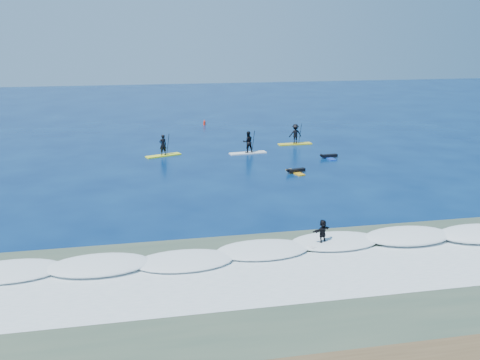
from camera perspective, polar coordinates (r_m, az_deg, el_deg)
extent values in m
plane|color=#031843|center=(37.03, 3.25, -1.31)|extent=(160.00, 160.00, 0.00)
cube|color=#374B3A|center=(24.66, 11.60, -10.59)|extent=(90.00, 13.00, 0.01)
cube|color=white|center=(28.04, 8.44, -7.13)|extent=(40.00, 6.00, 0.30)
cube|color=silver|center=(25.49, 10.73, -9.65)|extent=(34.00, 5.00, 0.02)
cube|color=#FCFF1B|center=(48.18, -8.18, 2.61)|extent=(3.26, 1.88, 0.11)
imported|color=black|center=(47.98, -8.22, 3.74)|extent=(0.78, 0.65, 1.83)
cylinder|color=black|center=(48.18, -7.70, 3.73)|extent=(0.31, 0.70, 2.14)
cube|color=black|center=(48.40, -7.66, 2.56)|extent=(0.13, 0.03, 0.32)
cube|color=white|center=(48.69, 0.84, 2.91)|extent=(3.46, 1.22, 0.11)
imported|color=black|center=(48.47, 0.84, 4.10)|extent=(1.02, 0.84, 1.95)
cylinder|color=black|center=(48.65, 1.41, 4.05)|extent=(0.14, 0.78, 2.27)
cube|color=black|center=(48.87, 1.40, 2.82)|extent=(0.14, 0.03, 0.34)
cube|color=yellow|center=(52.93, 5.88, 3.86)|extent=(3.37, 0.97, 0.11)
imported|color=black|center=(52.73, 5.91, 4.94)|extent=(1.27, 0.76, 1.92)
cylinder|color=black|center=(52.91, 6.42, 4.89)|extent=(0.08, 0.77, 2.24)
cube|color=black|center=(53.12, 6.39, 3.77)|extent=(0.13, 0.03, 0.33)
cube|color=gold|center=(42.16, 5.92, 0.81)|extent=(1.04, 2.15, 0.10)
cube|color=black|center=(42.17, 6.04, 1.05)|extent=(1.48, 0.71, 0.24)
sphere|color=black|center=(41.74, 5.10, 1.06)|extent=(0.24, 0.24, 0.24)
cube|color=#1841B7|center=(47.52, 9.40, 2.37)|extent=(0.74, 2.11, 0.10)
cube|color=black|center=(47.52, 9.52, 2.58)|extent=(1.45, 0.50, 0.24)
sphere|color=black|center=(47.16, 8.64, 2.64)|extent=(0.24, 0.24, 0.24)
cube|color=white|center=(28.03, 8.74, -6.71)|extent=(1.89, 1.27, 0.10)
imported|color=black|center=(27.79, 8.79, -5.43)|extent=(1.20, 0.84, 1.25)
cylinder|color=red|center=(63.67, -3.82, 6.06)|extent=(0.29, 0.29, 0.46)
cone|color=red|center=(63.62, -3.82, 6.36)|extent=(0.21, 0.21, 0.23)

